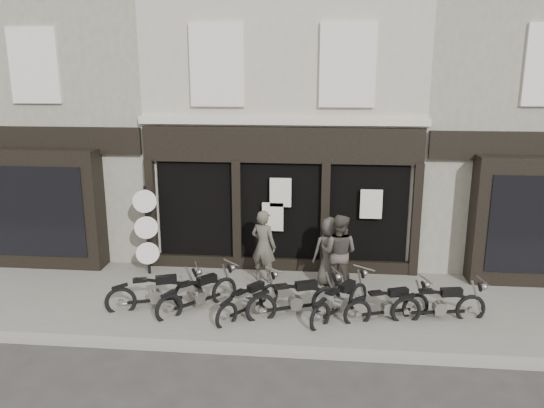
# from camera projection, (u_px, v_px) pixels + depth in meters

# --- Properties ---
(ground_plane) EXTENTS (90.00, 90.00, 0.00)m
(ground_plane) POSITION_uv_depth(u_px,v_px,m) (269.00, 323.00, 11.37)
(ground_plane) COLOR #2D2B28
(ground_plane) RESTS_ON ground
(pavement) EXTENTS (30.00, 4.20, 0.12)m
(pavement) POSITION_uv_depth(u_px,v_px,m) (273.00, 303.00, 12.22)
(pavement) COLOR #656059
(pavement) RESTS_ON ground_plane
(kerb) EXTENTS (30.00, 0.25, 0.13)m
(kerb) POSITION_uv_depth(u_px,v_px,m) (262.00, 350.00, 10.15)
(kerb) COLOR gray
(kerb) RESTS_ON ground_plane
(central_building) EXTENTS (7.30, 6.22, 8.34)m
(central_building) POSITION_uv_depth(u_px,v_px,m) (289.00, 111.00, 16.12)
(central_building) COLOR #B5AC9B
(central_building) RESTS_ON ground
(neighbour_left) EXTENTS (5.60, 6.73, 8.34)m
(neighbour_left) POSITION_uv_depth(u_px,v_px,m) (88.00, 111.00, 16.69)
(neighbour_left) COLOR gray
(neighbour_left) RESTS_ON ground
(neighbour_right) EXTENTS (5.60, 6.73, 8.34)m
(neighbour_right) POSITION_uv_depth(u_px,v_px,m) (506.00, 114.00, 15.47)
(neighbour_right) COLOR gray
(neighbour_right) RESTS_ON ground
(motorcycle_0) EXTENTS (2.06, 1.02, 1.03)m
(motorcycle_0) POSITION_uv_depth(u_px,v_px,m) (156.00, 295.00, 11.80)
(motorcycle_0) COLOR black
(motorcycle_0) RESTS_ON ground
(motorcycle_1) EXTENTS (1.64, 1.67, 1.01)m
(motorcycle_1) POSITION_uv_depth(u_px,v_px,m) (199.00, 296.00, 11.76)
(motorcycle_1) COLOR black
(motorcycle_1) RESTS_ON ground
(motorcycle_2) EXTENTS (1.32, 1.66, 0.92)m
(motorcycle_2) POSITION_uv_depth(u_px,v_px,m) (249.00, 303.00, 11.50)
(motorcycle_2) COLOR black
(motorcycle_2) RESTS_ON ground
(motorcycle_3) EXTENTS (2.06, 1.10, 1.04)m
(motorcycle_3) POSITION_uv_depth(u_px,v_px,m) (296.00, 302.00, 11.44)
(motorcycle_3) COLOR black
(motorcycle_3) RESTS_ON ground
(motorcycle_4) EXTENTS (1.43, 1.76, 0.98)m
(motorcycle_4) POSITION_uv_depth(u_px,v_px,m) (341.00, 304.00, 11.42)
(motorcycle_4) COLOR black
(motorcycle_4) RESTS_ON ground
(motorcycle_5) EXTENTS (1.89, 0.94, 0.95)m
(motorcycle_5) POSITION_uv_depth(u_px,v_px,m) (388.00, 307.00, 11.27)
(motorcycle_5) COLOR black
(motorcycle_5) RESTS_ON ground
(motorcycle_6) EXTENTS (2.05, 0.66, 0.99)m
(motorcycle_6) POSITION_uv_depth(u_px,v_px,m) (440.00, 307.00, 11.24)
(motorcycle_6) COLOR black
(motorcycle_6) RESTS_ON ground
(man_left) EXTENTS (0.79, 0.67, 1.84)m
(man_left) POSITION_uv_depth(u_px,v_px,m) (264.00, 246.00, 13.17)
(man_left) COLOR #4B483D
(man_left) RESTS_ON pavement
(man_centre) EXTENTS (1.07, 0.94, 1.87)m
(man_centre) POSITION_uv_depth(u_px,v_px,m) (339.00, 253.00, 12.65)
(man_centre) COLOR #423C35
(man_centre) RESTS_ON pavement
(man_right) EXTENTS (0.94, 0.72, 1.72)m
(man_right) POSITION_uv_depth(u_px,v_px,m) (330.00, 251.00, 12.96)
(man_right) COLOR #3A3630
(man_right) RESTS_ON pavement
(advert_sign_post) EXTENTS (0.58, 0.38, 2.45)m
(advert_sign_post) POSITION_uv_depth(u_px,v_px,m) (147.00, 234.00, 13.58)
(advert_sign_post) COLOR black
(advert_sign_post) RESTS_ON ground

